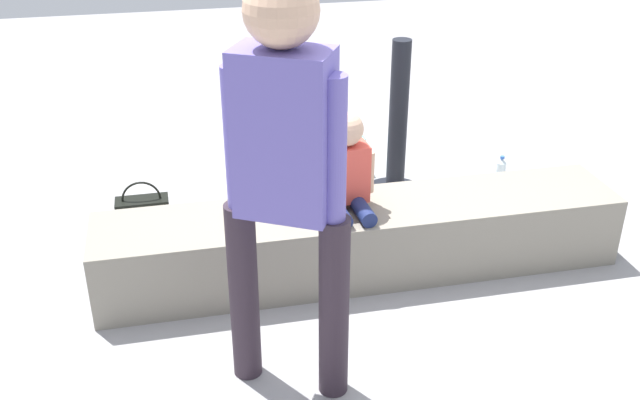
# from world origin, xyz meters

# --- Properties ---
(ground_plane) EXTENTS (12.00, 12.00, 0.00)m
(ground_plane) POSITION_xyz_m (0.00, 0.00, 0.00)
(ground_plane) COLOR gray
(concrete_ledge) EXTENTS (2.60, 0.46, 0.36)m
(concrete_ledge) POSITION_xyz_m (0.00, 0.00, 0.18)
(concrete_ledge) COLOR gray
(concrete_ledge) RESTS_ON ground_plane
(child_seated) EXTENTS (0.28, 0.32, 0.48)m
(child_seated) POSITION_xyz_m (-0.08, 0.01, 0.58)
(child_seated) COLOR navy
(child_seated) RESTS_ON concrete_ledge
(adult_standing) EXTENTS (0.44, 0.34, 1.63)m
(adult_standing) POSITION_xyz_m (-0.50, -0.73, 0.98)
(adult_standing) COLOR #30242E
(adult_standing) RESTS_ON ground_plane
(cake_plate) EXTENTS (0.22, 0.22, 0.07)m
(cake_plate) POSITION_xyz_m (-0.39, 0.05, 0.39)
(cake_plate) COLOR #4CA5D8
(cake_plate) RESTS_ON concrete_ledge
(gift_bag) EXTENTS (0.20, 0.08, 0.28)m
(gift_bag) POSITION_xyz_m (0.23, 1.14, 0.12)
(gift_bag) COLOR #59C6B2
(gift_bag) RESTS_ON ground_plane
(railing_post) EXTENTS (0.36, 0.36, 0.97)m
(railing_post) POSITION_xyz_m (0.42, 0.76, 0.35)
(railing_post) COLOR black
(railing_post) RESTS_ON ground_plane
(water_bottle_near_gift) EXTENTS (0.06, 0.06, 0.19)m
(water_bottle_near_gift) POSITION_xyz_m (1.11, 0.77, 0.09)
(water_bottle_near_gift) COLOR silver
(water_bottle_near_gift) RESTS_ON ground_plane
(water_bottle_far_side) EXTENTS (0.07, 0.07, 0.21)m
(water_bottle_far_side) POSITION_xyz_m (0.07, 0.53, 0.10)
(water_bottle_far_side) COLOR silver
(water_bottle_far_side) RESTS_ON ground_plane
(party_cup_red) EXTENTS (0.08, 0.08, 0.12)m
(party_cup_red) POSITION_xyz_m (-0.22, 0.60, 0.06)
(party_cup_red) COLOR red
(party_cup_red) RESTS_ON ground_plane
(handbag_black_leather) EXTENTS (0.29, 0.13, 0.29)m
(handbag_black_leather) POSITION_xyz_m (-1.07, 0.68, 0.10)
(handbag_black_leather) COLOR black
(handbag_black_leather) RESTS_ON ground_plane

